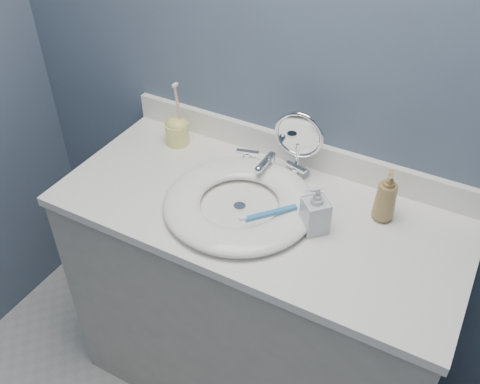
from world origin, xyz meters
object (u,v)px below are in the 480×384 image
Objects in this scene: soap_bottle_amber at (386,196)px; toothbrush_holder at (177,130)px; makeup_mirror at (298,142)px; soap_bottle_clear at (316,209)px.

soap_bottle_amber is 0.73m from toothbrush_holder.
soap_bottle_clear is (0.15, -0.21, -0.05)m from makeup_mirror.
soap_bottle_clear is 0.61m from toothbrush_holder.
makeup_mirror is at bearing 159.22° from soap_bottle_amber.
makeup_mirror is 0.31m from soap_bottle_amber.
toothbrush_holder reaches higher than soap_bottle_clear.
soap_bottle_clear is at bearing -17.32° from toothbrush_holder.
toothbrush_holder is (-0.58, 0.18, -0.02)m from soap_bottle_clear.
soap_bottle_amber reaches higher than soap_bottle_clear.
toothbrush_holder is at bearing 179.96° from makeup_mirror.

